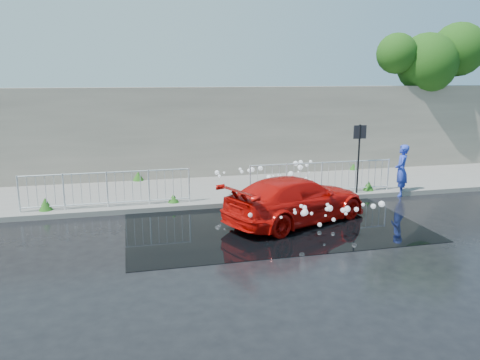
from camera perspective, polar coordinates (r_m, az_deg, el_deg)
The scene contains 13 objects.
ground at distance 12.20m, azimuth 2.98°, elevation -6.93°, with size 90.00×90.00×0.00m, color black.
pavement at distance 16.84m, azimuth -1.85°, elevation -1.15°, with size 30.00×4.00×0.15m, color #61605C.
curb at distance 14.95m, azimuth -0.28°, elevation -2.91°, with size 30.00×0.25×0.16m, color #61605C.
retaining_wall at distance 18.64m, azimuth -3.27°, elevation 5.88°, with size 30.00×0.60×3.50m, color slate.
puddle at distance 13.25m, azimuth 3.83°, elevation -5.32°, with size 8.00×5.00×0.01m, color black.
sign_post at distance 16.16m, azimuth 14.31°, elevation 3.84°, with size 0.45×0.06×2.50m.
tree at distance 22.64m, azimuth 22.56°, elevation 13.58°, with size 5.03×2.62×6.37m.
railing_left at distance 14.77m, azimuth -15.90°, elevation -0.97°, with size 5.05×0.05×1.10m.
railing_right at distance 16.04m, azimuth 9.91°, elevation 0.39°, with size 5.05×0.05×1.10m.
weeds at distance 16.18m, azimuth -2.67°, elevation -0.83°, with size 12.17×3.93×0.39m.
water_spray at distance 14.53m, azimuth 6.72°, elevation -0.86°, with size 3.67×5.69×1.11m.
red_car at distance 13.34m, azimuth 6.87°, elevation -2.38°, with size 1.82×4.48×1.30m, color #B50B07.
person at distance 17.01m, azimuth 19.08°, elevation 1.12°, with size 0.65×0.43×1.79m, color #253BBD.
Camera 1 is at (-3.30, -11.02, 4.08)m, focal length 35.00 mm.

